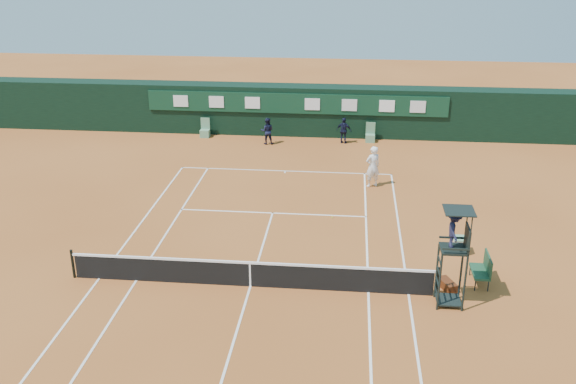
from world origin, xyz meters
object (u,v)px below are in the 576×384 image
object	(u,v)px
tennis_net	(250,274)
player	(373,167)
cooler	(460,245)
umpire_chair	(454,237)
player_bench	(483,268)

from	to	relation	value
tennis_net	player	distance (m)	11.09
cooler	tennis_net	bearing A→B (deg)	-156.45
umpire_chair	cooler	distance (m)	4.48
tennis_net	player_bench	world-z (taller)	same
player_bench	cooler	bearing A→B (deg)	100.80
player_bench	tennis_net	bearing A→B (deg)	-172.78
player_bench	umpire_chair	bearing A→B (deg)	-132.51
tennis_net	cooler	bearing A→B (deg)	23.55
umpire_chair	player_bench	size ratio (longest dim) A/B	2.85
umpire_chair	player	size ratio (longest dim) A/B	1.67
player	umpire_chair	bearing A→B (deg)	73.42
umpire_chair	player	bearing A→B (deg)	102.15
umpire_chair	player_bench	distance (m)	2.76
player	player_bench	bearing A→B (deg)	83.19
umpire_chair	player_bench	xyz separation A→B (m)	(1.38, 1.51, -1.86)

